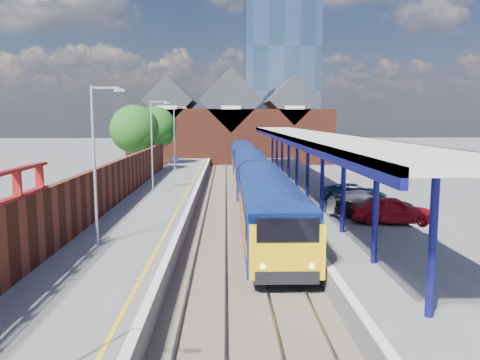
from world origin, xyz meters
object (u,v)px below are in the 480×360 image
(train, at_px, (247,161))
(parked_car_blue, at_px, (354,193))
(lamp_post_d, at_px, (176,133))
(parked_car_red, at_px, (392,210))
(lamp_post_c, at_px, (154,140))
(parked_car_dark, at_px, (373,204))
(parked_car_silver, at_px, (367,205))
(lamp_post_b, at_px, (97,156))
(platform_sign, at_px, (174,166))

(train, distance_m, parked_car_blue, 19.34)
(lamp_post_d, xyz_separation_m, parked_car_red, (14.52, -28.12, -3.26))
(lamp_post_c, relative_size, parked_car_dark, 1.45)
(lamp_post_c, xyz_separation_m, parked_car_silver, (13.63, -10.54, -3.27))
(train, distance_m, parked_car_dark, 23.95)
(lamp_post_b, xyz_separation_m, parked_car_silver, (13.63, 5.46, -3.27))
(train, distance_m, parked_car_silver, 24.15)
(lamp_post_b, bearing_deg, train, 74.80)
(lamp_post_c, relative_size, platform_sign, 2.80)
(train, height_order, parked_car_blue, train)
(train, xyz_separation_m, parked_car_red, (6.67, -25.03, -0.38))
(parked_car_red, bearing_deg, lamp_post_b, 113.61)
(parked_car_red, relative_size, parked_car_dark, 0.90)
(parked_car_silver, height_order, parked_car_blue, parked_car_silver)
(lamp_post_b, relative_size, parked_car_blue, 1.63)
(parked_car_silver, bearing_deg, lamp_post_c, 71.65)
(parked_car_red, distance_m, parked_car_dark, 1.96)
(parked_car_silver, distance_m, parked_car_blue, 5.27)
(parked_car_red, distance_m, parked_car_silver, 1.82)
(parked_car_red, relative_size, parked_car_silver, 0.99)
(train, bearing_deg, parked_car_red, -75.08)
(lamp_post_d, height_order, platform_sign, lamp_post_d)
(lamp_post_d, relative_size, parked_car_silver, 1.61)
(parked_car_red, xyz_separation_m, parked_car_dark, (-0.43, 1.91, -0.04))
(parked_car_red, bearing_deg, train, 23.57)
(lamp_post_c, bearing_deg, parked_car_red, -39.84)
(lamp_post_c, bearing_deg, parked_car_dark, -35.94)
(parked_car_silver, bearing_deg, lamp_post_d, 46.54)
(parked_car_red, bearing_deg, parked_car_dark, 21.50)
(lamp_post_b, distance_m, lamp_post_c, 16.00)
(lamp_post_b, bearing_deg, lamp_post_c, 90.00)
(parked_car_red, xyz_separation_m, parked_car_blue, (-0.19, 6.81, -0.14))
(lamp_post_b, height_order, parked_car_red, lamp_post_b)
(train, height_order, lamp_post_c, lamp_post_c)
(lamp_post_c, bearing_deg, lamp_post_d, 90.00)
(train, relative_size, lamp_post_c, 9.42)
(train, xyz_separation_m, lamp_post_b, (-7.86, -28.91, 2.87))
(lamp_post_c, relative_size, lamp_post_d, 1.00)
(lamp_post_c, height_order, parked_car_dark, lamp_post_c)
(lamp_post_d, xyz_separation_m, platform_sign, (1.36, -14.00, -2.30))
(parked_car_dark, xyz_separation_m, parked_car_blue, (0.24, 4.90, -0.10))
(train, height_order, lamp_post_b, lamp_post_b)
(train, relative_size, parked_car_blue, 15.32)
(lamp_post_d, distance_m, parked_car_silver, 30.01)
(platform_sign, xyz_separation_m, parked_car_dark, (12.73, -12.21, -0.99))
(lamp_post_b, distance_m, parked_car_dark, 15.58)
(parked_car_silver, bearing_deg, parked_car_red, -131.10)
(lamp_post_b, height_order, parked_car_silver, lamp_post_b)
(parked_car_silver, bearing_deg, parked_car_blue, 11.71)
(lamp_post_b, relative_size, platform_sign, 2.80)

